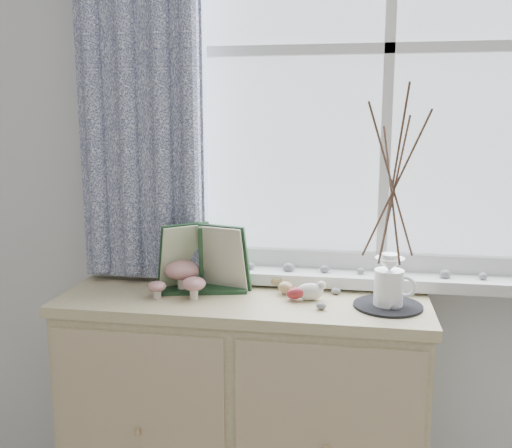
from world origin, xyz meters
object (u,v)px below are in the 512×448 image
Objects in this scene: botanical_book at (200,259)px; twig_pitcher at (393,181)px; toadstool_cluster at (182,276)px; sideboard at (244,414)px.

botanical_book is 0.50× the size of twig_pitcher.
toadstool_cluster is 0.74m from twig_pitcher.
botanical_book is at bearing -164.21° from twig_pitcher.
botanical_book is 1.80× the size of toadstool_cluster.
sideboard is 1.76× the size of twig_pitcher.
toadstool_cluster is 0.28× the size of twig_pitcher.
botanical_book is 0.08m from toadstool_cluster.
twig_pitcher is (0.67, -0.02, 0.33)m from toadstool_cluster.
botanical_book reaches higher than sideboard.
sideboard is at bearing -12.46° from botanical_book.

